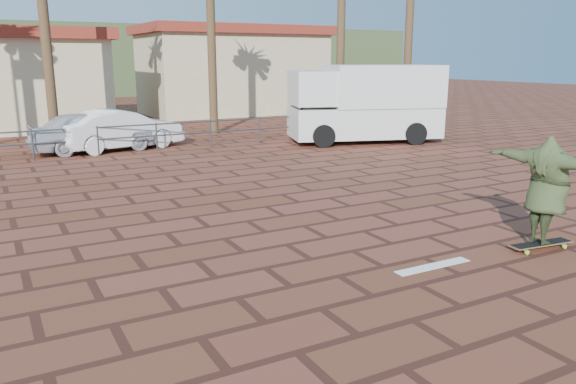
# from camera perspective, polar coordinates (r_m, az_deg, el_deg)

# --- Properties ---
(ground) EXTENTS (120.00, 120.00, 0.00)m
(ground) POSITION_cam_1_polar(r_m,az_deg,el_deg) (9.68, 6.60, -5.98)
(ground) COLOR brown
(ground) RESTS_ON ground
(paint_stripe) EXTENTS (1.40, 0.22, 0.01)m
(paint_stripe) POSITION_cam_1_polar(r_m,az_deg,el_deg) (9.23, 14.52, -7.30)
(paint_stripe) COLOR white
(paint_stripe) RESTS_ON ground
(guardrail) EXTENTS (24.06, 0.06, 1.00)m
(guardrail) POSITION_cam_1_polar(r_m,az_deg,el_deg) (20.31, -13.22, 5.96)
(guardrail) COLOR #47494F
(guardrail) RESTS_ON ground
(building_east) EXTENTS (10.60, 6.60, 5.00)m
(building_east) POSITION_cam_1_polar(r_m,az_deg,el_deg) (34.14, -5.71, 12.28)
(building_east) COLOR beige
(building_east) RESTS_ON ground
(hill_front) EXTENTS (70.00, 18.00, 6.00)m
(hill_front) POSITION_cam_1_polar(r_m,az_deg,el_deg) (57.68, -23.80, 12.15)
(hill_front) COLOR #384C28
(hill_front) RESTS_ON ground
(longboard) EXTENTS (1.23, 0.41, 0.12)m
(longboard) POSITION_cam_1_polar(r_m,az_deg,el_deg) (10.60, 24.31, -4.84)
(longboard) COLOR olive
(longboard) RESTS_ON ground
(skateboarder) EXTENTS (0.74, 2.31, 1.85)m
(skateboarder) POSITION_cam_1_polar(r_m,az_deg,el_deg) (10.36, 24.81, 0.15)
(skateboarder) COLOR #354324
(skateboarder) RESTS_ON longboard
(campervan) EXTENTS (6.13, 3.99, 2.95)m
(campervan) POSITION_cam_1_polar(r_m,az_deg,el_deg) (22.18, 7.88, 9.05)
(campervan) COLOR silver
(campervan) RESTS_ON ground
(car_silver) EXTENTS (4.37, 2.06, 1.44)m
(car_silver) POSITION_cam_1_polar(r_m,az_deg,el_deg) (20.86, -19.21, 5.88)
(car_silver) COLOR #BABCC2
(car_silver) RESTS_ON ground
(car_white) EXTENTS (4.59, 2.51, 1.44)m
(car_white) POSITION_cam_1_polar(r_m,az_deg,el_deg) (21.04, -16.60, 6.11)
(car_white) COLOR white
(car_white) RESTS_ON ground
(street_sign) EXTENTS (0.46, 0.09, 2.26)m
(street_sign) POSITION_cam_1_polar(r_m,az_deg,el_deg) (26.07, 13.32, 9.53)
(street_sign) COLOR gray
(street_sign) RESTS_ON ground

